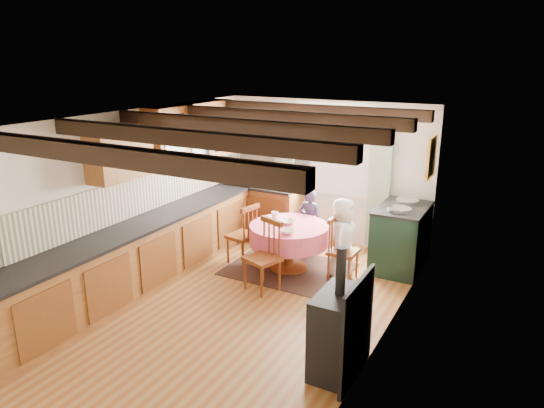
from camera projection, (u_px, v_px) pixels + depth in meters
The scene contains 40 objects.
floor at pixel (243, 305), 6.40m from camera, with size 3.60×5.50×0.00m, color olive.
ceiling at pixel (239, 118), 5.71m from camera, with size 3.60×5.50×0.00m, color white.
wall_back at pixel (327, 172), 8.37m from camera, with size 3.60×0.00×2.40m, color silver.
wall_front at pixel (49, 317), 3.74m from camera, with size 3.60×0.00×2.40m, color silver.
wall_left at pixel (131, 197), 6.88m from camera, with size 0.00×5.50×2.40m, color silver.
wall_right at pixel (386, 242), 5.24m from camera, with size 0.00×5.50×2.40m, color silver.
beam_a at pixel (110, 155), 4.05m from camera, with size 3.60×0.16×0.16m, color black.
beam_b at pixel (186, 138), 4.89m from camera, with size 3.60×0.16×0.16m, color black.
beam_c at pixel (239, 126), 5.74m from camera, with size 3.60×0.16×0.16m, color black.
beam_d at pixel (279, 117), 6.58m from camera, with size 3.60×0.16×0.16m, color black.
beam_e at pixel (310, 110), 7.42m from camera, with size 3.60×0.16×0.16m, color black.
splash_left at pixel (147, 193), 7.12m from camera, with size 0.02×4.50×0.55m, color beige.
splash_back at pixel (274, 166), 8.81m from camera, with size 1.40×0.02×0.55m, color beige.
base_cabinet_left at pixel (151, 252), 6.96m from camera, with size 0.60×5.30×0.88m, color #A0602B.
base_cabinet_back at pixel (264, 211), 8.82m from camera, with size 1.30×0.60×0.88m, color #A0602B.
worktop_left at pixel (150, 221), 6.82m from camera, with size 0.64×5.30×0.04m, color black.
worktop_back at pixel (263, 186), 8.67m from camera, with size 1.30×0.64×0.04m, color black.
wall_cabinet_glass at pixel (191, 133), 7.59m from camera, with size 0.34×1.80×0.90m, color #A0602B.
wall_cabinet_solid at pixel (120, 152), 6.34m from camera, with size 0.34×0.90×0.70m, color #A0602B.
window_frame at pixel (333, 149), 8.20m from camera, with size 1.34×0.03×1.54m, color white.
window_pane at pixel (333, 149), 8.20m from camera, with size 1.20×0.01×1.40m, color white.
curtain_left at pixel (285, 174), 8.66m from camera, with size 0.35×0.10×2.10m, color #8AA37D.
curtain_right at pixel (379, 186), 7.89m from camera, with size 0.35×0.10×2.10m, color #8AA37D.
curtain_rod at pixel (332, 113), 7.95m from camera, with size 0.03×0.03×2.00m, color black.
wall_picture at pixel (431, 157), 7.04m from camera, with size 0.04×0.50×0.60m, color gold.
wall_plate at pixel (389, 148), 7.73m from camera, with size 0.30×0.30×0.02m, color silver.
rug at pixel (289, 269), 7.46m from camera, with size 1.77×1.37×0.01m, color #39241D.
dining_table at pixel (289, 248), 7.36m from camera, with size 1.17×1.17×0.71m, color #C66E71, non-canonical shape.
chair_near at pixel (262, 256), 6.68m from camera, with size 0.43×0.45×0.99m, color brown, non-canonical shape.
chair_left at pixel (242, 233), 7.58m from camera, with size 0.41×0.43×0.95m, color brown, non-canonical shape.
chair_right at pixel (343, 249), 6.99m from camera, with size 0.40×0.42×0.93m, color brown, non-canonical shape.
aga_range at pixel (401, 237), 7.39m from camera, with size 0.69×1.07×0.98m, color black, non-canonical shape.
cast_iron_stove at pixel (339, 312), 4.87m from camera, with size 0.41×0.68×1.35m, color black, non-canonical shape.
child_far at pixel (310, 222), 7.90m from camera, with size 0.39×0.26×1.08m, color #2D2B43.
child_right at pixel (342, 238), 7.08m from camera, with size 0.58×0.37×1.18m, color white.
bowl_a at pixel (288, 222), 7.31m from camera, with size 0.22×0.22×0.05m, color silver.
bowl_b at pixel (287, 232), 6.89m from camera, with size 0.20×0.20×0.06m, color silver.
cup at pixel (275, 215), 7.56m from camera, with size 0.11×0.11×0.10m, color silver.
canister_tall at pixel (246, 177), 8.74m from camera, with size 0.13×0.13×0.23m, color #262628.
canister_wide at pixel (271, 180), 8.57m from camera, with size 0.18×0.18×0.20m, color #262628.
Camera 1 is at (3.07, -4.88, 3.10)m, focal length 32.70 mm.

